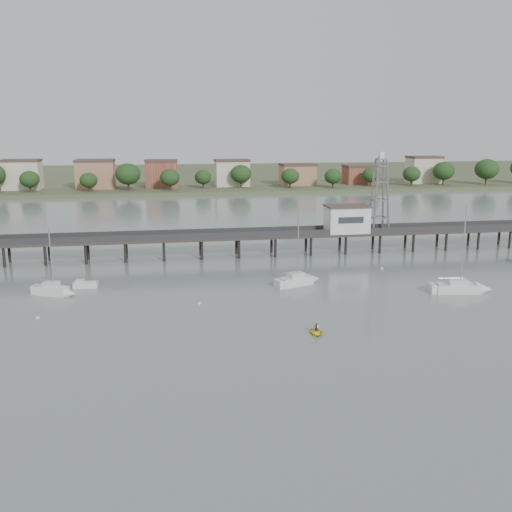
% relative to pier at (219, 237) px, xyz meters
% --- Properties ---
extents(ground_plane, '(500.00, 500.00, 0.00)m').
position_rel_pier_xyz_m(ground_plane, '(0.00, -60.00, -3.79)').
color(ground_plane, slate).
rests_on(ground_plane, ground).
extents(pier, '(150.00, 5.00, 5.50)m').
position_rel_pier_xyz_m(pier, '(0.00, 0.00, 0.00)').
color(pier, '#2D2823').
rests_on(pier, ground).
extents(pier_building, '(8.40, 5.40, 5.30)m').
position_rel_pier_xyz_m(pier_building, '(25.00, 0.00, 2.87)').
color(pier_building, silver).
rests_on(pier_building, ground).
extents(lattice_tower, '(3.20, 3.20, 15.50)m').
position_rel_pier_xyz_m(lattice_tower, '(31.50, 0.00, 7.31)').
color(lattice_tower, slate).
rests_on(lattice_tower, ground).
extents(sailboat_d, '(8.75, 3.81, 13.96)m').
position_rel_pier_xyz_m(sailboat_d, '(33.73, -30.09, -3.16)').
color(sailboat_d, silver).
rests_on(sailboat_d, ground).
extents(sailboat_c, '(7.61, 4.67, 12.21)m').
position_rel_pier_xyz_m(sailboat_c, '(10.58, -21.57, -3.15)').
color(sailboat_c, silver).
rests_on(sailboat_c, ground).
extents(sailboat_b, '(6.57, 4.31, 10.71)m').
position_rel_pier_xyz_m(sailboat_b, '(-26.18, -21.57, -3.14)').
color(sailboat_b, silver).
rests_on(sailboat_b, ground).
extents(white_tender, '(3.71, 1.73, 1.41)m').
position_rel_pier_xyz_m(white_tender, '(-22.67, -17.85, -3.36)').
color(white_tender, silver).
rests_on(white_tender, ground).
extents(yellow_dinghy, '(2.05, 0.72, 2.82)m').
position_rel_pier_xyz_m(yellow_dinghy, '(6.97, -43.36, -3.79)').
color(yellow_dinghy, yellow).
rests_on(yellow_dinghy, ground).
extents(dinghy_occupant, '(0.78, 1.17, 0.26)m').
position_rel_pier_xyz_m(dinghy_occupant, '(6.97, -43.36, -3.79)').
color(dinghy_occupant, black).
rests_on(dinghy_occupant, ground).
extents(mooring_buoys, '(93.13, 27.53, 0.39)m').
position_rel_pier_xyz_m(mooring_buoys, '(8.37, -31.12, -3.71)').
color(mooring_buoys, '#EFE6BA').
rests_on(mooring_buoys, ground).
extents(far_shore, '(500.00, 170.00, 10.40)m').
position_rel_pier_xyz_m(far_shore, '(0.36, 179.58, -2.85)').
color(far_shore, '#475133').
rests_on(far_shore, ground).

